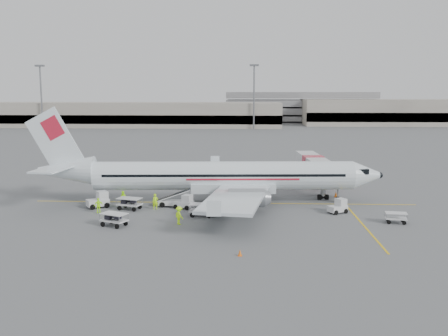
# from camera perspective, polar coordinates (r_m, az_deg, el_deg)

# --- Properties ---
(ground) EXTENTS (360.00, 360.00, 0.00)m
(ground) POSITION_cam_1_polar(r_m,az_deg,el_deg) (57.96, -0.09, -4.01)
(ground) COLOR #56595B
(stripe_lead) EXTENTS (44.00, 0.20, 0.01)m
(stripe_lead) POSITION_cam_1_polar(r_m,az_deg,el_deg) (57.96, -0.09, -4.01)
(stripe_lead) COLOR yellow
(stripe_lead) RESTS_ON ground
(stripe_cross) EXTENTS (0.20, 20.00, 0.01)m
(stripe_cross) POSITION_cam_1_polar(r_m,az_deg,el_deg) (51.37, 15.34, -5.97)
(stripe_cross) COLOR yellow
(stripe_cross) RESTS_ON ground
(terminal_west) EXTENTS (110.00, 22.00, 9.00)m
(terminal_west) POSITION_cam_1_polar(r_m,az_deg,el_deg) (191.50, -10.29, 6.03)
(terminal_west) COLOR gray
(terminal_west) RESTS_ON ground
(terminal_east) EXTENTS (90.00, 26.00, 10.00)m
(terminal_east) POSITION_cam_1_polar(r_m,az_deg,el_deg) (212.57, 21.23, 5.97)
(terminal_east) COLOR gray
(terminal_east) RESTS_ON ground
(parking_garage) EXTENTS (62.00, 24.00, 14.00)m
(parking_garage) POSITION_cam_1_polar(r_m,az_deg,el_deg) (217.71, 8.60, 7.03)
(parking_garage) COLOR slate
(parking_garage) RESTS_ON ground
(treeline) EXTENTS (300.00, 3.00, 6.00)m
(treeline) POSITION_cam_1_polar(r_m,az_deg,el_deg) (231.71, 2.00, 6.22)
(treeline) COLOR black
(treeline) RESTS_ON ground
(mast_west) EXTENTS (3.20, 1.20, 22.00)m
(mast_west) POSITION_cam_1_polar(r_m,az_deg,el_deg) (189.05, -20.14, 7.59)
(mast_west) COLOR slate
(mast_west) RESTS_ON ground
(mast_center) EXTENTS (3.20, 1.20, 22.00)m
(mast_center) POSITION_cam_1_polar(r_m,az_deg,el_deg) (174.52, 3.44, 8.05)
(mast_center) COLOR slate
(mast_center) RESTS_ON ground
(aircraft) EXTENTS (41.15, 33.18, 10.85)m
(aircraft) POSITION_cam_1_polar(r_m,az_deg,el_deg) (57.17, -0.02, 1.33)
(aircraft) COLOR white
(aircraft) RESTS_ON ground
(jet_bridge) EXTENTS (4.46, 17.28, 4.49)m
(jet_bridge) POSITION_cam_1_polar(r_m,az_deg,el_deg) (66.39, 10.12, -0.56)
(jet_bridge) COLOR silver
(jet_bridge) RESTS_ON ground
(belt_loader) EXTENTS (4.68, 1.89, 2.50)m
(belt_loader) POSITION_cam_1_polar(r_m,az_deg,el_deg) (56.27, -5.70, -3.14)
(belt_loader) COLOR silver
(belt_loader) RESTS_ON ground
(tug_fore) EXTENTS (2.28, 2.00, 1.53)m
(tug_fore) POSITION_cam_1_polar(r_m,az_deg,el_deg) (54.33, 12.85, -4.26)
(tug_fore) COLOR silver
(tug_fore) RESTS_ON ground
(tug_mid) EXTENTS (2.32, 1.81, 1.58)m
(tug_mid) POSITION_cam_1_polar(r_m,az_deg,el_deg) (55.23, -4.64, -3.84)
(tug_mid) COLOR silver
(tug_mid) RESTS_ON ground
(tug_aft) EXTENTS (2.69, 2.42, 1.81)m
(tug_aft) POSITION_cam_1_polar(r_m,az_deg,el_deg) (57.18, -14.24, -3.53)
(tug_aft) COLOR silver
(tug_aft) RESTS_ON ground
(cart_loaded_a) EXTENTS (2.86, 2.36, 1.29)m
(cart_loaded_a) POSITION_cam_1_polar(r_m,az_deg,el_deg) (49.05, -12.46, -5.78)
(cart_loaded_a) COLOR silver
(cart_loaded_a) RESTS_ON ground
(cart_loaded_b) EXTENTS (2.84, 2.13, 1.32)m
(cart_loaded_b) POSITION_cam_1_polar(r_m,az_deg,el_deg) (55.52, -10.74, -4.03)
(cart_loaded_b) COLOR silver
(cart_loaded_b) RESTS_ON ground
(cart_empty_a) EXTENTS (2.63, 1.68, 1.31)m
(cart_empty_a) POSITION_cam_1_polar(r_m,az_deg,el_deg) (51.76, -2.57, -4.82)
(cart_empty_a) COLOR silver
(cart_empty_a) RESTS_ON ground
(cart_empty_b) EXTENTS (2.19, 1.49, 1.06)m
(cart_empty_b) POSITION_cam_1_polar(r_m,az_deg,el_deg) (51.87, 19.06, -5.40)
(cart_empty_b) COLOR silver
(cart_empty_b) RESTS_ON ground
(cone_nose) EXTENTS (0.40, 0.40, 0.66)m
(cone_nose) POSITION_cam_1_polar(r_m,az_deg,el_deg) (62.75, 12.66, -2.94)
(cone_nose) COLOR orange
(cone_nose) RESTS_ON ground
(cone_port) EXTENTS (0.37, 0.37, 0.61)m
(cone_port) POSITION_cam_1_polar(r_m,az_deg,el_deg) (71.61, 1.82, -1.34)
(cone_port) COLOR orange
(cone_port) RESTS_ON ground
(cone_stbd) EXTENTS (0.34, 0.34, 0.55)m
(cone_stbd) POSITION_cam_1_polar(r_m,az_deg,el_deg) (39.61, 1.83, -9.63)
(cone_stbd) COLOR orange
(cone_stbd) RESTS_ON ground
(crew_a) EXTENTS (0.72, 0.57, 1.73)m
(crew_a) POSITION_cam_1_polar(r_m,az_deg,el_deg) (55.19, -7.86, -3.82)
(crew_a) COLOR #AAED10
(crew_a) RESTS_ON ground
(crew_b) EXTENTS (0.97, 0.90, 1.59)m
(crew_b) POSITION_cam_1_polar(r_m,az_deg,el_deg) (57.99, -11.44, -3.38)
(crew_b) COLOR #AAED10
(crew_b) RESTS_ON ground
(crew_c) EXTENTS (1.26, 1.31, 1.79)m
(crew_c) POSITION_cam_1_polar(r_m,az_deg,el_deg) (48.69, -5.15, -5.42)
(crew_c) COLOR #AAED10
(crew_c) RESTS_ON ground
(crew_d) EXTENTS (1.03, 0.79, 1.63)m
(crew_d) POSITION_cam_1_polar(r_m,az_deg,el_deg) (54.64, -14.14, -4.18)
(crew_d) COLOR #AAED10
(crew_d) RESTS_ON ground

